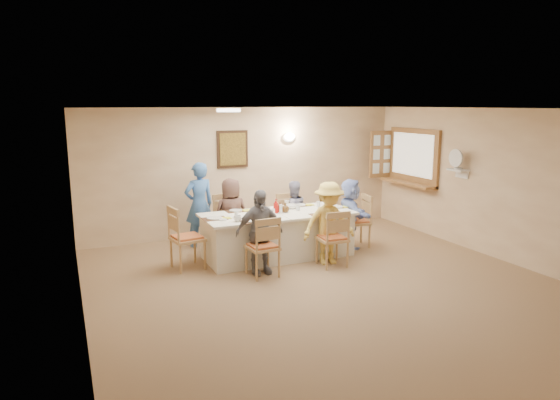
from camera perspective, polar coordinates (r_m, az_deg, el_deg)
name	(u,v)px	position (r m, az deg, el deg)	size (l,w,h in m)	color
ground	(333,289)	(7.15, 6.08, -10.13)	(7.00, 7.00, 0.00)	#81694B
room_walls	(335,183)	(6.76, 6.34, 1.93)	(7.00, 7.00, 7.00)	tan
wall_picture	(233,149)	(9.77, -5.44, 5.81)	(0.62, 0.05, 0.72)	black
wall_sconce	(289,137)	(10.17, 1.06, 7.19)	(0.26, 0.09, 0.18)	white
ceiling_light	(229,110)	(7.65, -5.89, 10.17)	(0.36, 0.36, 0.05)	white
serving_hatch	(413,157)	(10.54, 15.01, 4.77)	(0.06, 1.50, 1.15)	olive
hatch_sill	(407,183)	(10.53, 14.36, 1.91)	(0.30, 1.50, 0.05)	olive
shutter_door	(381,154)	(10.99, 11.47, 5.16)	(0.55, 0.04, 1.00)	olive
fan_shelf	(458,170)	(9.49, 19.68, 3.25)	(0.22, 0.36, 0.03)	white
desk_fan	(457,162)	(9.45, 19.61, 4.14)	(0.30, 0.30, 0.28)	#A5A5A8
dining_table	(278,235)	(8.48, -0.25, -3.99)	(2.54, 1.08, 0.76)	white
chair_back_left	(229,222)	(8.97, -5.81, -2.48)	(0.47, 0.47, 0.98)	tan
chair_back_right	(290,218)	(9.41, 1.16, -2.05)	(0.43, 0.43, 0.90)	tan
chair_front_left	(262,246)	(7.52, -2.02, -5.25)	(0.45, 0.45, 0.94)	tan
chair_front_right	(332,237)	(8.03, 5.98, -4.28)	(0.45, 0.45, 0.93)	tan
chair_left_end	(187,237)	(7.98, -10.55, -4.19)	(0.49, 0.49, 1.02)	tan
chair_right_end	(356,221)	(9.16, 8.68, -2.36)	(0.46, 0.46, 0.95)	tan
diner_back_left	(231,215)	(8.83, -5.59, -1.66)	(0.65, 0.43, 1.29)	#52372F
diner_back_right	(293,212)	(9.27, 1.48, -1.39)	(0.58, 0.46, 1.17)	#8B89A9
diner_front_left	(259,232)	(7.58, -2.37, -3.67)	(0.78, 0.35, 1.31)	gray
diner_front_right	(329,223)	(8.08, 5.59, -2.66)	(0.92, 0.60, 1.35)	#FDD65E
diner_right_end	(350,213)	(9.06, 8.01, -1.51)	(0.60, 1.22, 1.26)	#92A9F1
caregiver	(199,205)	(9.12, -9.22, -0.54)	(0.62, 0.47, 1.54)	#3F71BE
placemat_fl	(253,221)	(7.79, -3.07, -2.45)	(0.38, 0.28, 0.01)	#472B19
plate_fl	(253,221)	(7.79, -3.07, -2.38)	(0.23, 0.23, 0.01)	white
napkin_fl	(265,221)	(7.81, -1.71, -2.36)	(0.13, 0.13, 0.01)	yellow
placemat_fr	(321,215)	(8.28, 4.72, -1.67)	(0.35, 0.26, 0.01)	#472B19
plate_fr	(321,214)	(8.27, 4.72, -1.61)	(0.25, 0.25, 0.02)	white
napkin_fr	(332,214)	(8.32, 5.98, -1.58)	(0.13, 0.13, 0.01)	yellow
placemat_bl	(236,211)	(8.56, -5.06, -1.25)	(0.35, 0.26, 0.01)	#472B19
plate_bl	(236,210)	(8.56, -5.06, -1.19)	(0.22, 0.22, 0.01)	white
napkin_bl	(247,210)	(8.57, -3.82, -1.17)	(0.14, 0.14, 0.01)	yellow
placemat_br	(299,205)	(9.01, 2.19, -0.61)	(0.38, 0.28, 0.01)	#472B19
plate_br	(299,205)	(9.01, 2.19, -0.55)	(0.24, 0.24, 0.02)	white
napkin_br	(309,205)	(9.04, 3.35, -0.53)	(0.15, 0.15, 0.01)	yellow
placemat_le	(215,219)	(8.02, -7.48, -2.13)	(0.38, 0.28, 0.01)	#472B19
plate_le	(215,218)	(8.02, -7.48, -2.06)	(0.25, 0.25, 0.02)	white
napkin_le	(226,218)	(8.03, -6.15, -2.05)	(0.14, 0.14, 0.01)	yellow
placemat_re	(336,207)	(8.88, 6.39, -0.83)	(0.34, 0.25, 0.01)	#472B19
plate_re	(336,207)	(8.88, 6.39, -0.77)	(0.26, 0.26, 0.02)	white
napkin_re	(346,207)	(8.93, 7.55, -0.75)	(0.15, 0.15, 0.01)	yellow
teacup_a	(238,219)	(7.80, -4.87, -2.12)	(0.14, 0.14, 0.09)	white
teacup_b	(287,203)	(9.03, 0.80, -0.31)	(0.12, 0.12, 0.09)	white
bowl_a	(270,216)	(8.08, -1.14, -1.80)	(0.26, 0.26, 0.05)	white
bowl_b	(291,206)	(8.75, 1.30, -0.74)	(0.26, 0.26, 0.07)	white
condiment_ketchup	(276,206)	(8.35, -0.46, -0.69)	(0.12, 0.12, 0.24)	red
condiment_brown	(280,207)	(8.45, 0.01, -0.77)	(0.11, 0.11, 0.18)	#513415
condiment_malt	(285,207)	(8.43, 0.62, -0.85)	(0.14, 0.14, 0.17)	#513415
drinking_glass	(268,210)	(8.37, -1.33, -1.13)	(0.06, 0.06, 0.10)	silver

